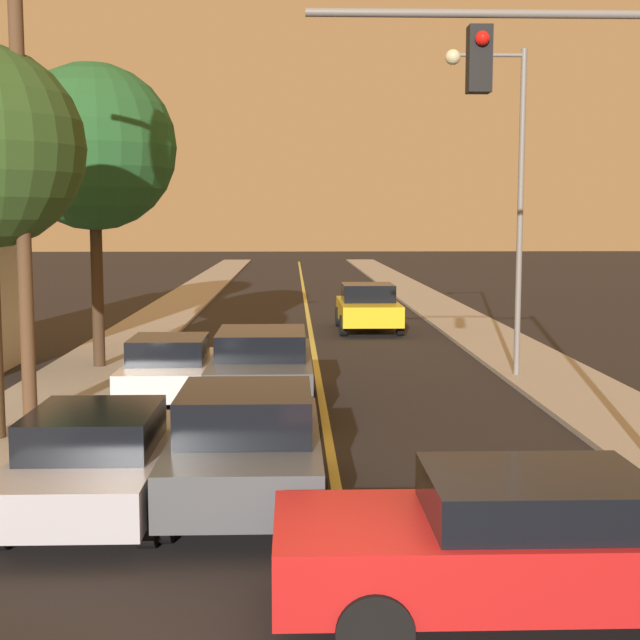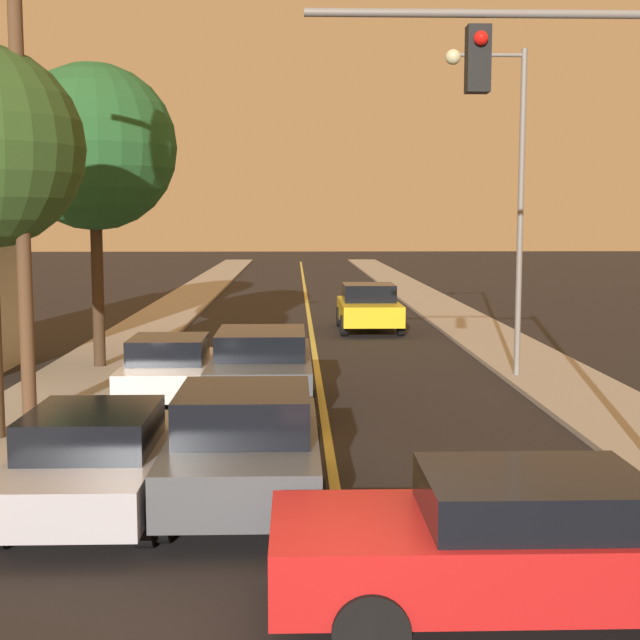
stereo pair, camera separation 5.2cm
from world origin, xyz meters
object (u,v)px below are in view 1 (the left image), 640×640
(car_outer_lane_second, at_px, (170,368))
(car_crossing_right, at_px, (519,543))
(tree_left_far, at_px, (93,148))
(utility_pole_left, at_px, (22,178))
(car_near_lane_front, at_px, (247,445))
(traffic_signal_mast, at_px, (600,157))
(car_outer_lane_front, at_px, (97,458))
(car_far_oncoming, at_px, (368,307))
(streetlamp_right, at_px, (504,170))
(car_near_lane_second, at_px, (262,368))

(car_outer_lane_second, bearing_deg, car_crossing_right, -65.40)
(car_crossing_right, height_order, tree_left_far, tree_left_far)
(utility_pole_left, bearing_deg, car_crossing_right, -45.41)
(car_near_lane_front, distance_m, traffic_signal_mast, 6.30)
(car_outer_lane_front, distance_m, car_far_oncoming, 19.82)
(streetlamp_right, bearing_deg, tree_left_far, 170.93)
(car_far_oncoming, relative_size, tree_left_far, 0.58)
(car_far_oncoming, height_order, traffic_signal_mast, traffic_signal_mast)
(car_near_lane_front, distance_m, car_outer_lane_front, 1.97)
(car_crossing_right, xyz_separation_m, utility_pole_left, (-6.61, 6.70, 3.77))
(car_near_lane_front, height_order, tree_left_far, tree_left_far)
(car_outer_lane_second, xyz_separation_m, traffic_signal_mast, (6.87, -6.15, 3.98))
(car_near_lane_second, distance_m, streetlamp_right, 7.71)
(car_outer_lane_front, relative_size, traffic_signal_mast, 0.63)
(car_outer_lane_second, height_order, utility_pole_left, utility_pole_left)
(streetlamp_right, bearing_deg, car_far_oncoming, 104.04)
(tree_left_far, bearing_deg, streetlamp_right, -9.07)
(streetlamp_right, bearing_deg, utility_pole_left, -146.42)
(car_outer_lane_second, distance_m, streetlamp_right, 9.09)
(car_outer_lane_front, bearing_deg, car_far_oncoming, 74.74)
(car_near_lane_front, height_order, car_outer_lane_second, car_near_lane_front)
(car_near_lane_front, bearing_deg, car_far_oncoming, 80.25)
(car_outer_lane_front, xyz_separation_m, car_outer_lane_second, (-0.00, 7.04, 0.01))
(car_outer_lane_second, height_order, traffic_signal_mast, traffic_signal_mast)
(car_far_oncoming, distance_m, streetlamp_right, 10.66)
(car_outer_lane_front, distance_m, tree_left_far, 12.46)
(car_outer_lane_front, bearing_deg, utility_pole_left, 118.93)
(streetlamp_right, bearing_deg, car_crossing_right, -102.33)
(car_near_lane_second, bearing_deg, car_crossing_right, -74.01)
(car_far_oncoming, xyz_separation_m, streetlamp_right, (2.38, -9.51, 4.18))
(car_far_oncoming, bearing_deg, car_outer_lane_front, 74.74)
(car_near_lane_front, relative_size, streetlamp_right, 0.57)
(streetlamp_right, xyz_separation_m, utility_pole_left, (-9.44, -6.27, -0.47))
(streetlamp_right, bearing_deg, traffic_signal_mast, -94.72)
(streetlamp_right, bearing_deg, car_near_lane_second, -150.35)
(car_crossing_right, bearing_deg, tree_left_far, 26.10)
(car_far_oncoming, height_order, utility_pole_left, utility_pole_left)
(tree_left_far, bearing_deg, traffic_signal_mast, -48.14)
(car_outer_lane_second, relative_size, car_far_oncoming, 0.86)
(utility_pole_left, bearing_deg, streetlamp_right, 33.58)
(car_outer_lane_front, relative_size, streetlamp_right, 0.56)
(car_near_lane_front, distance_m, streetlamp_right, 11.75)
(car_far_oncoming, relative_size, utility_pole_left, 0.52)
(car_near_lane_second, xyz_separation_m, car_far_oncoming, (3.25, 12.72, -0.01))
(streetlamp_right, relative_size, tree_left_far, 1.01)
(car_crossing_right, bearing_deg, car_near_lane_front, 38.34)
(car_outer_lane_second, relative_size, tree_left_far, 0.50)
(car_outer_lane_second, bearing_deg, car_far_oncoming, 66.66)
(car_outer_lane_second, xyz_separation_m, tree_left_far, (-2.38, 4.17, 4.90))
(car_outer_lane_front, distance_m, streetlamp_right, 12.98)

